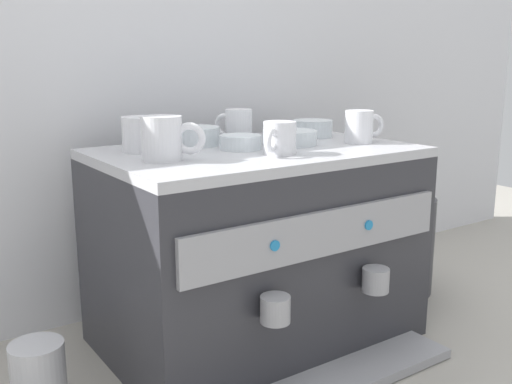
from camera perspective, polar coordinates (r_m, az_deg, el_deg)
ground_plane at (r=1.43m, az=0.00°, el=-13.76°), size 4.00×4.00×0.00m
tiled_backsplash_wall at (r=1.56m, az=-6.89°, el=7.01°), size 2.80×0.03×0.96m
espresso_machine at (r=1.34m, az=0.11°, el=-5.32°), size 0.68×0.55×0.45m
ceramic_cup_0 at (r=1.39m, az=10.07°, el=6.25°), size 0.10×0.06×0.08m
ceramic_cup_1 at (r=1.37m, az=-1.83°, el=6.40°), size 0.06×0.10×0.08m
ceramic_cup_2 at (r=1.20m, az=2.25°, el=5.23°), size 0.10×0.08×0.07m
ceramic_cup_3 at (r=1.14m, az=-8.85°, el=5.15°), size 0.11×0.09×0.08m
ceramic_cup_4 at (r=1.26m, az=-10.81°, el=5.52°), size 0.11×0.09×0.07m
ceramic_bowl_0 at (r=1.48m, az=5.49°, el=6.10°), size 0.10×0.10×0.04m
ceramic_bowl_1 at (r=1.27m, az=-1.53°, el=4.81°), size 0.09×0.09×0.03m
ceramic_bowl_2 at (r=1.34m, az=-6.12°, el=5.37°), size 0.12×0.12×0.04m
ceramic_bowl_3 at (r=1.34m, az=3.29°, el=5.24°), size 0.12×0.12×0.03m
coffee_grinder at (r=1.67m, az=13.80°, el=-3.09°), size 0.19×0.19×0.40m
milk_pitcher at (r=1.20m, az=-20.29°, el=-16.39°), size 0.10×0.10×0.13m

